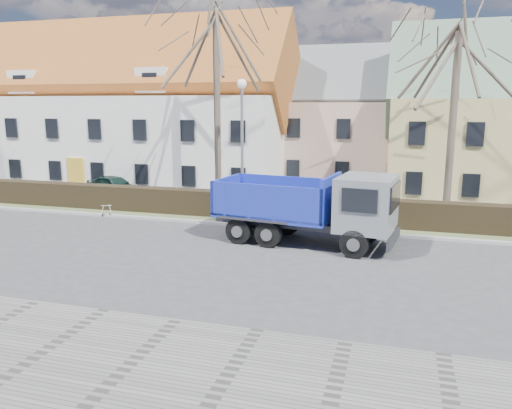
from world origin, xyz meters
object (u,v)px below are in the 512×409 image
(dump_truck, at_px, (299,207))
(cart_frame, at_px, (102,210))
(streetlight, at_px, (242,148))
(parked_car_a, at_px, (114,186))

(dump_truck, xyz_separation_m, cart_frame, (-10.62, 1.94, -1.19))
(streetlight, bearing_deg, parked_car_a, 163.68)
(streetlight, xyz_separation_m, cart_frame, (-6.75, -2.54, -3.16))
(dump_truck, relative_size, streetlight, 1.09)
(streetlight, bearing_deg, cart_frame, -159.33)
(cart_frame, height_order, parked_car_a, parked_car_a)
(dump_truck, bearing_deg, streetlight, 138.60)
(cart_frame, bearing_deg, streetlight, 20.67)
(dump_truck, height_order, cart_frame, dump_truck)
(parked_car_a, bearing_deg, cart_frame, -136.88)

